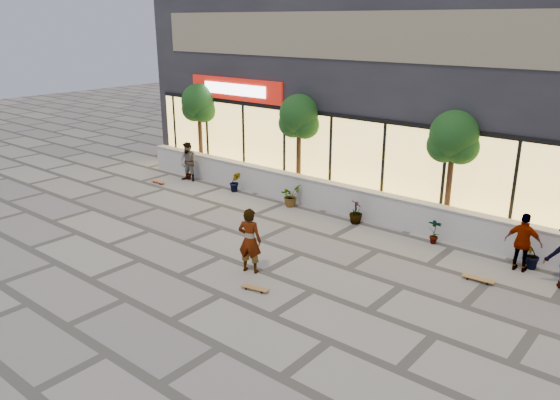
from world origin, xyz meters
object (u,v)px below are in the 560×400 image
Objects in this scene: tree_west at (199,105)px; skateboard_left at (158,181)px; tree_midwest at (299,119)px; skateboard_center at (255,288)px; skateboard_right_near at (478,279)px; skater_left at (189,162)px; tree_mideast at (453,140)px; skater_center at (250,240)px; skater_right_near at (523,243)px.

tree_west reaches higher than skateboard_left.
tree_west is 5.22× the size of skateboard_left.
tree_midwest is 8.58m from skateboard_center.
skateboard_right_near is at bearing 0.61° from skateboard_left.
skater_left reaches higher than skateboard_center.
tree_midwest and tree_mideast have the same top height.
skateboard_center is at bearing 120.74° from skater_center.
skateboard_center is at bearing -60.22° from tree_midwest.
tree_west is at bearing -9.80° from skater_right_near.
tree_midwest is 1.00× the size of tree_mideast.
tree_midwest reaches higher than skateboard_right_near.
skater_center is at bearing 36.15° from skater_right_near.
tree_mideast is 11.06m from skater_left.
tree_midwest is 5.09× the size of skateboard_center.
skater_left is at bearing 169.26° from skateboard_right_near.
skater_left is at bearing -163.59° from tree_midwest.
tree_mideast reaches higher than skater_center.
skateboard_right_near reaches higher than skateboard_center.
skater_right_near is at bearing 6.20° from skateboard_left.
tree_mideast reaches higher than skater_right_near.
skater_right_near is 1.69m from skateboard_right_near.
tree_midwest is at bearing 156.33° from skateboard_right_near.
skateboard_center is (9.51, -7.00, -2.91)m from tree_west.
tree_mideast is 4.68× the size of skateboard_right_near.
skateboard_right_near is at bearing -19.62° from tree_midwest.
tree_midwest is (5.50, 0.00, 0.00)m from tree_west.
skateboard_left is (-8.68, 3.78, -0.83)m from skater_center.
tree_west is 2.68m from skater_left.
skateboard_left is 0.90× the size of skateboard_right_near.
skater_right_near is 2.19× the size of skateboard_left.
skater_center reaches higher than skater_right_near.
skater_right_near is 2.14× the size of skateboard_center.
skater_left is (-10.75, -1.40, -2.15)m from tree_mideast.
tree_mideast is 4.66m from skateboard_right_near.
tree_mideast reaches higher than skater_left.
tree_mideast is at bearing 0.00° from tree_west.
skater_right_near is (8.82, -1.54, -2.16)m from tree_midwest.
tree_midwest is at bearing 107.51° from skateboard_center.
tree_west is 11.50m from tree_mideast.
skater_left is at bearing 56.79° from skateboard_left.
tree_west reaches higher than skater_right_near.
skateboard_left is at bearing -137.09° from skater_left.
skater_center is at bearing -63.16° from tree_midwest.
skater_left is 1.52m from skateboard_left.
tree_mideast is 5.22× the size of skateboard_left.
skater_center reaches higher than skateboard_right_near.
skateboard_right_near is (13.69, -2.92, -2.90)m from tree_west.
tree_west is at bearing 163.91° from skateboard_right_near.
tree_west is 14.29m from skateboard_right_near.
skater_right_near reaches higher than skateboard_center.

